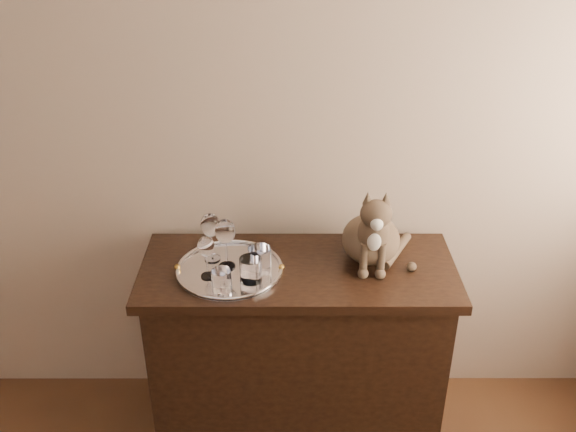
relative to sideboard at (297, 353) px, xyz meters
name	(u,v)px	position (x,y,z in m)	size (l,w,h in m)	color
wall_back	(142,113)	(-0.60, 0.31, 0.93)	(4.00, 0.10, 2.70)	#BFA58F
sideboard	(297,353)	(0.00, 0.00, 0.00)	(1.20, 0.50, 0.85)	black
tray	(230,270)	(-0.26, -0.03, 0.43)	(0.40, 0.40, 0.01)	silver
wine_glass_a	(211,237)	(-0.33, 0.04, 0.53)	(0.07, 0.07, 0.20)	silver
wine_glass_c	(207,257)	(-0.33, -0.07, 0.52)	(0.06, 0.06, 0.17)	white
wine_glass_d	(226,244)	(-0.27, -0.01, 0.53)	(0.08, 0.08, 0.20)	white
tumbler_a	(251,270)	(-0.17, -0.10, 0.48)	(0.08, 0.08, 0.09)	white
tumbler_b	(222,280)	(-0.27, -0.16, 0.47)	(0.07, 0.07, 0.08)	silver
tumbler_c	(260,260)	(-0.14, -0.04, 0.48)	(0.09, 0.09, 0.10)	white
cat	(372,220)	(0.28, 0.06, 0.60)	(0.34, 0.32, 0.34)	brown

